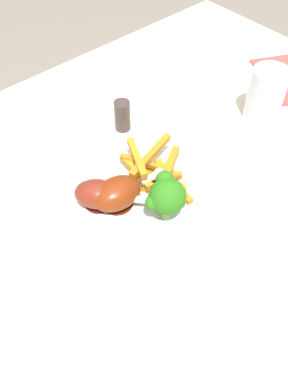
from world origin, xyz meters
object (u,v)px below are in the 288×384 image
object	(u,v)px
chicken_drumstick_far	(119,193)
carrot_fries_pile	(153,172)
chicken_drumstick_near	(102,195)
broccoli_floret_front	(166,197)
dinner_plate	(144,202)
water_glass	(266,95)
pepper_shaker	(122,116)
dining_table	(125,227)
broccoli_floret_middle	(167,196)

from	to	relation	value
chicken_drumstick_far	carrot_fries_pile	bearing A→B (deg)	-179.82
carrot_fries_pile	chicken_drumstick_near	bearing A→B (deg)	-8.90
broccoli_floret_front	chicken_drumstick_far	distance (m)	0.08
chicken_drumstick_near	chicken_drumstick_far	bearing A→B (deg)	146.07
dinner_plate	water_glass	distance (m)	0.32
broccoli_floret_front	carrot_fries_pile	distance (m)	0.08
chicken_drumstick_near	pepper_shaker	xyz separation A→B (m)	(-0.15, -0.13, -0.00)
carrot_fries_pile	pepper_shaker	size ratio (longest dim) A/B	2.44
dinner_plate	chicken_drumstick_far	size ratio (longest dim) A/B	1.98
dining_table	chicken_drumstick_near	bearing A→B (deg)	6.59
dinner_plate	pepper_shaker	xyz separation A→B (m)	(-0.09, -0.17, 0.02)
dining_table	pepper_shaker	bearing A→B (deg)	-129.90
dining_table	chicken_drumstick_far	distance (m)	0.14
carrot_fries_pile	pepper_shaker	bearing A→B (deg)	-110.12
broccoli_floret_middle	water_glass	bearing A→B (deg)	-169.45
dinner_plate	chicken_drumstick_far	world-z (taller)	chicken_drumstick_far
dinner_plate	broccoli_floret_middle	xyz separation A→B (m)	(-0.01, 0.04, 0.05)
broccoli_floret_front	chicken_drumstick_near	xyz separation A→B (m)	(0.06, -0.08, -0.02)
dining_table	chicken_drumstick_far	bearing A→B (deg)	43.29
chicken_drumstick_near	chicken_drumstick_far	size ratio (longest dim) A/B	0.87
dining_table	broccoli_floret_middle	world-z (taller)	broccoli_floret_middle
chicken_drumstick_far	pepper_shaker	size ratio (longest dim) A/B	2.20
water_glass	pepper_shaker	xyz separation A→B (m)	(0.22, -0.15, -0.02)
chicken_drumstick_far	water_glass	world-z (taller)	water_glass
broccoli_floret_middle	water_glass	size ratio (longest dim) A/B	0.74
chicken_drumstick_far	water_glass	xyz separation A→B (m)	(-0.35, 0.01, 0.02)
dinner_plate	pepper_shaker	distance (m)	0.19
broccoli_floret_middle	chicken_drumstick_near	bearing A→B (deg)	-54.80
broccoli_floret_front	pepper_shaker	world-z (taller)	broccoli_floret_front
chicken_drumstick_near	chicken_drumstick_far	distance (m)	0.03
dinner_plate	broccoli_floret_front	world-z (taller)	broccoli_floret_front
water_glass	broccoli_floret_middle	bearing A→B (deg)	10.55
dining_table	carrot_fries_pile	bearing A→B (deg)	158.70
dinner_plate	pepper_shaker	bearing A→B (deg)	-119.01
dining_table	pepper_shaker	size ratio (longest dim) A/B	20.66
dinner_plate	carrot_fries_pile	xyz separation A→B (m)	(-0.04, -0.02, 0.02)
broccoli_floret_middle	pepper_shaker	world-z (taller)	broccoli_floret_middle
carrot_fries_pile	water_glass	distance (m)	0.28
chicken_drumstick_near	pepper_shaker	distance (m)	0.19
pepper_shaker	broccoli_floret_front	bearing A→B (deg)	67.56
dining_table	carrot_fries_pile	xyz separation A→B (m)	(-0.05, 0.02, 0.13)
dining_table	carrot_fries_pile	size ratio (longest dim) A/B	8.48
dinner_plate	broccoli_floret_front	size ratio (longest dim) A/B	3.94
broccoli_floret_middle	chicken_drumstick_near	size ratio (longest dim) A/B	0.66
pepper_shaker	dining_table	bearing A→B (deg)	50.10
chicken_drumstick_near	dinner_plate	bearing A→B (deg)	144.37
broccoli_floret_middle	pepper_shaker	bearing A→B (deg)	-112.42
chicken_drumstick_far	broccoli_floret_front	bearing A→B (deg)	120.90
dining_table	carrot_fries_pile	world-z (taller)	carrot_fries_pile
dinner_plate	dining_table	bearing A→B (deg)	-76.51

